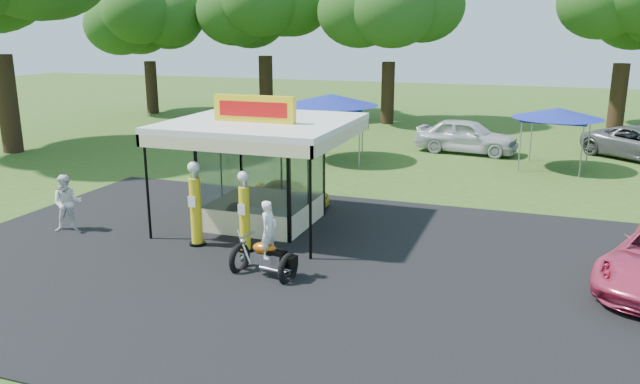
# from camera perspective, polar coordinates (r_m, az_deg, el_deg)

# --- Properties ---
(ground) EXTENTS (120.00, 120.00, 0.00)m
(ground) POSITION_cam_1_polar(r_m,az_deg,el_deg) (15.21, -6.11, -9.08)
(ground) COLOR #335119
(ground) RESTS_ON ground
(asphalt_apron) EXTENTS (20.00, 14.00, 0.04)m
(asphalt_apron) POSITION_cam_1_polar(r_m,az_deg,el_deg) (16.88, -3.17, -6.47)
(asphalt_apron) COLOR black
(asphalt_apron) RESTS_ON ground
(gas_station_kiosk) EXTENTS (5.40, 5.40, 4.18)m
(gas_station_kiosk) POSITION_cam_1_polar(r_m,az_deg,el_deg) (19.77, -5.24, 2.00)
(gas_station_kiosk) COLOR white
(gas_station_kiosk) RESTS_ON ground
(gas_pump_left) EXTENTS (0.47, 0.47, 2.51)m
(gas_pump_left) POSITION_cam_1_polar(r_m,az_deg,el_deg) (18.15, -11.31, -1.27)
(gas_pump_left) COLOR black
(gas_pump_left) RESTS_ON ground
(gas_pump_right) EXTENTS (0.44, 0.44, 2.35)m
(gas_pump_right) POSITION_cam_1_polar(r_m,az_deg,el_deg) (17.47, -6.92, -1.98)
(gas_pump_right) COLOR black
(gas_pump_right) RESTS_ON ground
(motorcycle) EXTENTS (1.82, 1.07, 2.09)m
(motorcycle) POSITION_cam_1_polar(r_m,az_deg,el_deg) (15.75, -4.87, -5.01)
(motorcycle) COLOR black
(motorcycle) RESTS_ON ground
(spare_tires) EXTENTS (1.01, 0.66, 0.84)m
(spare_tires) POSITION_cam_1_polar(r_m,az_deg,el_deg) (19.76, -7.52, -2.20)
(spare_tires) COLOR black
(spare_tires) RESTS_ON ground
(kiosk_car) EXTENTS (2.82, 1.13, 0.96)m
(kiosk_car) POSITION_cam_1_polar(r_m,az_deg,el_deg) (22.04, -2.76, -0.10)
(kiosk_car) COLOR yellow
(kiosk_car) RESTS_ON ground
(spectator_west) EXTENTS (1.11, 1.06, 1.80)m
(spectator_west) POSITION_cam_1_polar(r_m,az_deg,el_deg) (20.73, -22.11, -0.96)
(spectator_west) COLOR white
(spectator_west) RESTS_ON ground
(bg_car_a) EXTENTS (4.82, 4.02, 1.55)m
(bg_car_a) POSITION_cam_1_polar(r_m,az_deg,el_deg) (33.15, -6.27, 5.38)
(bg_car_a) COLOR silver
(bg_car_a) RESTS_ON ground
(bg_car_c) EXTENTS (5.27, 2.65, 1.72)m
(bg_car_c) POSITION_cam_1_polar(r_m,az_deg,el_deg) (32.42, 13.27, 5.01)
(bg_car_c) COLOR silver
(bg_car_c) RESTS_ON ground
(tent_west) EXTENTS (4.50, 4.50, 3.15)m
(tent_west) POSITION_cam_1_polar(r_m,az_deg,el_deg) (29.54, 0.96, 8.38)
(tent_west) COLOR gray
(tent_west) RESTS_ON ground
(tent_east) EXTENTS (3.92, 3.92, 2.74)m
(tent_east) POSITION_cam_1_polar(r_m,az_deg,el_deg) (29.59, 20.91, 6.71)
(tent_east) COLOR gray
(tent_east) RESTS_ON ground
(oak_far_a) EXTENTS (8.95, 8.95, 10.61)m
(oak_far_a) POSITION_cam_1_polar(r_m,az_deg,el_deg) (48.03, -15.54, 14.98)
(oak_far_a) COLOR black
(oak_far_a) RESTS_ON ground
(oak_far_b) EXTENTS (9.77, 9.77, 11.66)m
(oak_far_b) POSITION_cam_1_polar(r_m,az_deg,el_deg) (45.81, -5.11, 16.34)
(oak_far_b) COLOR black
(oak_far_b) RESTS_ON ground
(oak_far_c) EXTENTS (9.64, 9.64, 11.36)m
(oak_far_c) POSITION_cam_1_polar(r_m,az_deg,el_deg) (41.49, 6.42, 16.15)
(oak_far_c) COLOR black
(oak_far_c) RESTS_ON ground
(oak_far_d) EXTENTS (9.37, 9.37, 11.15)m
(oak_far_d) POSITION_cam_1_polar(r_m,az_deg,el_deg) (43.68, 26.36, 14.57)
(oak_far_d) COLOR black
(oak_far_d) RESTS_ON ground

